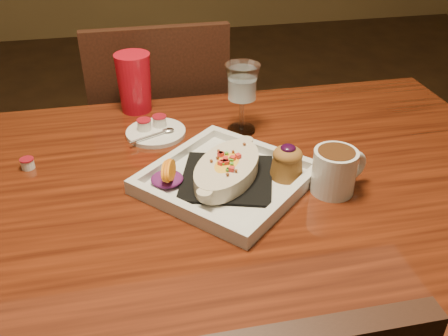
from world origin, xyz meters
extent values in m
cube|color=maroon|center=(0.00, 0.00, 0.73)|extent=(1.50, 0.90, 0.04)
cylinder|color=black|center=(0.67, 0.37, 0.35)|extent=(0.07, 0.07, 0.71)
cube|color=black|center=(0.00, 0.70, 0.45)|extent=(0.42, 0.42, 0.04)
cylinder|color=black|center=(0.17, 0.87, 0.23)|extent=(0.04, 0.04, 0.45)
cylinder|color=black|center=(-0.17, 0.87, 0.23)|extent=(0.04, 0.04, 0.45)
cylinder|color=black|center=(0.17, 0.53, 0.23)|extent=(0.04, 0.04, 0.45)
cylinder|color=black|center=(-0.17, 0.53, 0.23)|extent=(0.04, 0.04, 0.45)
cube|color=black|center=(0.00, 0.51, 0.70)|extent=(0.40, 0.03, 0.46)
cube|color=silver|center=(0.09, 0.01, 0.76)|extent=(0.41, 0.41, 0.01)
cube|color=black|center=(0.09, 0.01, 0.77)|extent=(0.23, 0.23, 0.01)
ellipsoid|color=yellow|center=(0.09, 0.01, 0.79)|extent=(0.18, 0.20, 0.03)
ellipsoid|color=#5D155A|center=(-0.03, 0.02, 0.77)|extent=(0.07, 0.07, 0.02)
cone|color=brown|center=(0.21, 0.00, 0.79)|extent=(0.07, 0.07, 0.05)
ellipsoid|color=brown|center=(0.21, 0.00, 0.81)|extent=(0.06, 0.06, 0.03)
ellipsoid|color=black|center=(0.21, 0.00, 0.83)|extent=(0.03, 0.03, 0.01)
cylinder|color=silver|center=(0.29, -0.06, 0.79)|extent=(0.09, 0.09, 0.09)
cylinder|color=#3B2010|center=(0.29, -0.06, 0.83)|extent=(0.07, 0.07, 0.02)
torus|color=silver|center=(0.33, -0.04, 0.79)|extent=(0.07, 0.03, 0.06)
cylinder|color=silver|center=(0.17, 0.23, 0.75)|extent=(0.07, 0.07, 0.01)
cylinder|color=silver|center=(0.17, 0.23, 0.79)|extent=(0.01, 0.01, 0.08)
cone|color=silver|center=(0.17, 0.23, 0.87)|extent=(0.08, 0.08, 0.09)
cylinder|color=silver|center=(-0.03, 0.25, 0.76)|extent=(0.14, 0.14, 0.01)
cylinder|color=silver|center=(-0.06, 0.26, 0.77)|extent=(0.03, 0.03, 0.02)
cylinder|color=maroon|center=(-0.06, 0.26, 0.79)|extent=(0.03, 0.03, 0.00)
cylinder|color=silver|center=(-0.02, 0.27, 0.77)|extent=(0.03, 0.03, 0.02)
cylinder|color=maroon|center=(-0.02, 0.27, 0.79)|extent=(0.03, 0.03, 0.00)
cylinder|color=silver|center=(-0.31, 0.16, 0.76)|extent=(0.03, 0.03, 0.02)
cylinder|color=maroon|center=(-0.31, 0.16, 0.77)|extent=(0.03, 0.03, 0.00)
cone|color=red|center=(-0.07, 0.40, 0.83)|extent=(0.09, 0.09, 0.15)
camera|label=1|loc=(-0.09, -0.81, 1.32)|focal=40.00mm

